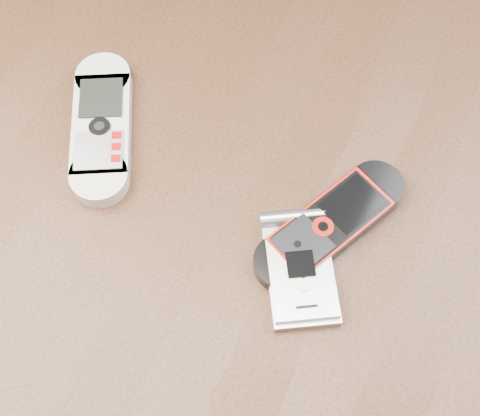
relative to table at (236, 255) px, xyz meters
The scene contains 5 objects.
ground 0.64m from the table, ahead, with size 4.00×4.00×0.00m, color #472B19.
table is the anchor object (origin of this frame).
nokia_white 0.19m from the table, behind, with size 0.05×0.17×0.02m, color beige.
nokia_black_red 0.14m from the table, 14.30° to the left, with size 0.05×0.16×0.02m, color black.
motorola_razr 0.14m from the table, 21.81° to the right, with size 0.06×0.11×0.02m, color #BBBBC0.
Camera 1 is at (0.12, -0.24, 1.29)m, focal length 50.00 mm.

